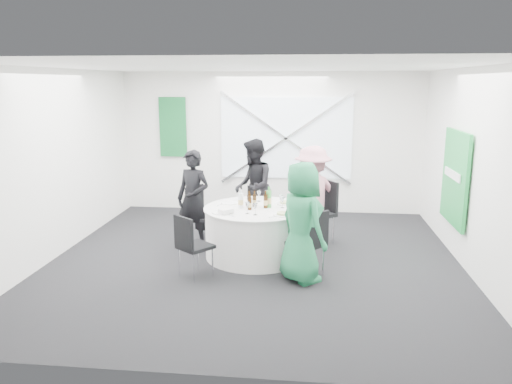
# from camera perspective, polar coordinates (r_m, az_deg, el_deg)

# --- Properties ---
(floor) EXTENTS (6.00, 6.00, 0.00)m
(floor) POSITION_cam_1_polar(r_m,az_deg,el_deg) (7.48, -0.17, -7.83)
(floor) COLOR black
(floor) RESTS_ON ground
(ceiling) EXTENTS (6.00, 6.00, 0.00)m
(ceiling) POSITION_cam_1_polar(r_m,az_deg,el_deg) (7.02, -0.18, 14.14)
(ceiling) COLOR white
(ceiling) RESTS_ON wall_back
(wall_back) EXTENTS (6.00, 0.00, 6.00)m
(wall_back) POSITION_cam_1_polar(r_m,az_deg,el_deg) (10.07, 1.74, 5.65)
(wall_back) COLOR white
(wall_back) RESTS_ON floor
(wall_front) EXTENTS (6.00, 0.00, 6.00)m
(wall_front) POSITION_cam_1_polar(r_m,az_deg,el_deg) (4.22, -4.73, -4.02)
(wall_front) COLOR white
(wall_front) RESTS_ON floor
(wall_left) EXTENTS (0.00, 6.00, 6.00)m
(wall_left) POSITION_cam_1_polar(r_m,az_deg,el_deg) (8.02, -22.03, 2.99)
(wall_left) COLOR white
(wall_left) RESTS_ON floor
(wall_right) EXTENTS (0.00, 6.00, 6.00)m
(wall_right) POSITION_cam_1_polar(r_m,az_deg,el_deg) (7.41, 23.56, 2.15)
(wall_right) COLOR white
(wall_right) RESTS_ON floor
(window_panel) EXTENTS (2.60, 0.03, 1.60)m
(window_panel) POSITION_cam_1_polar(r_m,az_deg,el_deg) (10.00, 3.45, 6.16)
(window_panel) COLOR silver
(window_panel) RESTS_ON wall_back
(window_brace_a) EXTENTS (2.63, 0.05, 1.84)m
(window_brace_a) POSITION_cam_1_polar(r_m,az_deg,el_deg) (9.96, 3.43, 6.13)
(window_brace_a) COLOR silver
(window_brace_a) RESTS_ON window_panel
(window_brace_b) EXTENTS (2.63, 0.05, 1.84)m
(window_brace_b) POSITION_cam_1_polar(r_m,az_deg,el_deg) (9.96, 3.43, 6.13)
(window_brace_b) COLOR silver
(window_brace_b) RESTS_ON window_panel
(green_banner) EXTENTS (0.55, 0.04, 1.20)m
(green_banner) POSITION_cam_1_polar(r_m,az_deg,el_deg) (10.34, -9.48, 7.33)
(green_banner) COLOR #146530
(green_banner) RESTS_ON wall_back
(green_sign) EXTENTS (0.05, 1.20, 1.40)m
(green_sign) POSITION_cam_1_polar(r_m,az_deg,el_deg) (7.99, 21.79, 1.52)
(green_sign) COLOR green
(green_sign) RESTS_ON wall_right
(banquet_table) EXTENTS (1.56, 1.56, 0.76)m
(banquet_table) POSITION_cam_1_polar(r_m,az_deg,el_deg) (7.55, 0.00, -4.60)
(banquet_table) COLOR silver
(banquet_table) RESTS_ON floor
(chair_back) EXTENTS (0.41, 0.42, 0.83)m
(chair_back) POSITION_cam_1_polar(r_m,az_deg,el_deg) (8.63, 0.19, -1.69)
(chair_back) COLOR black
(chair_back) RESTS_ON floor
(chair_back_left) EXTENTS (0.59, 0.59, 0.95)m
(chair_back_left) POSITION_cam_1_polar(r_m,az_deg,el_deg) (8.14, -6.36, -2.09)
(chair_back_left) COLOR black
(chair_back_left) RESTS_ON floor
(chair_back_right) EXTENTS (0.66, 0.65, 1.03)m
(chair_back_right) POSITION_cam_1_polar(r_m,az_deg,el_deg) (8.19, 7.58, -1.69)
(chair_back_right) COLOR black
(chair_back_right) RESTS_ON floor
(chair_front_right) EXTENTS (0.59, 0.59, 0.92)m
(chair_front_right) POSITION_cam_1_polar(r_m,az_deg,el_deg) (6.75, 6.31, -5.30)
(chair_front_right) COLOR black
(chair_front_right) RESTS_ON floor
(chair_front_left) EXTENTS (0.56, 0.56, 0.88)m
(chair_front_left) POSITION_cam_1_polar(r_m,az_deg,el_deg) (6.73, -7.49, -5.67)
(chair_front_left) COLOR black
(chair_front_left) RESTS_ON floor
(person_man_back_left) EXTENTS (0.66, 0.54, 1.56)m
(person_man_back_left) POSITION_cam_1_polar(r_m,az_deg,el_deg) (7.98, -7.18, -0.79)
(person_man_back_left) COLOR black
(person_man_back_left) RESTS_ON floor
(person_man_back) EXTENTS (0.56, 0.86, 1.65)m
(person_man_back) POSITION_cam_1_polar(r_m,az_deg,el_deg) (8.60, -0.32, 0.60)
(person_man_back) COLOR black
(person_man_back) RESTS_ON floor
(person_woman_pink) EXTENTS (1.10, 1.04, 1.61)m
(person_woman_pink) POSITION_cam_1_polar(r_m,az_deg,el_deg) (8.09, 6.46, -0.40)
(person_woman_pink) COLOR pink
(person_woman_pink) RESTS_ON floor
(person_woman_green) EXTENTS (0.89, 0.93, 1.60)m
(person_woman_green) POSITION_cam_1_polar(r_m,az_deg,el_deg) (6.54, 5.24, -3.48)
(person_woman_green) COLOR #217C4C
(person_woman_green) RESTS_ON floor
(plate_back) EXTENTS (0.25, 0.25, 0.01)m
(plate_back) POSITION_cam_1_polar(r_m,az_deg,el_deg) (7.98, 0.25, -0.78)
(plate_back) COLOR white
(plate_back) RESTS_ON banquet_table
(plate_back_left) EXTENTS (0.27, 0.27, 0.01)m
(plate_back_left) POSITION_cam_1_polar(r_m,az_deg,el_deg) (7.72, -2.99, -1.24)
(plate_back_left) COLOR white
(plate_back_left) RESTS_ON banquet_table
(plate_back_right) EXTENTS (0.26, 0.26, 0.04)m
(plate_back_right) POSITION_cam_1_polar(r_m,az_deg,el_deg) (7.67, 3.34, -1.27)
(plate_back_right) COLOR white
(plate_back_right) RESTS_ON banquet_table
(plate_front_right) EXTENTS (0.28, 0.28, 0.04)m
(plate_front_right) POSITION_cam_1_polar(r_m,az_deg,el_deg) (7.03, 3.13, -2.54)
(plate_front_right) COLOR white
(plate_front_right) RESTS_ON banquet_table
(plate_front_left) EXTENTS (0.28, 0.28, 0.01)m
(plate_front_left) POSITION_cam_1_polar(r_m,az_deg,el_deg) (7.17, -3.96, -2.33)
(plate_front_left) COLOR white
(plate_front_left) RESTS_ON banquet_table
(napkin) EXTENTS (0.23, 0.23, 0.05)m
(napkin) POSITION_cam_1_polar(r_m,az_deg,el_deg) (7.11, -3.45, -2.16)
(napkin) COLOR silver
(napkin) RESTS_ON plate_front_left
(beer_bottle_a) EXTENTS (0.06, 0.06, 0.25)m
(beer_bottle_a) POSITION_cam_1_polar(r_m,az_deg,el_deg) (7.47, -0.80, -1.01)
(beer_bottle_a) COLOR #3B210A
(beer_bottle_a) RESTS_ON banquet_table
(beer_bottle_b) EXTENTS (0.06, 0.06, 0.24)m
(beer_bottle_b) POSITION_cam_1_polar(r_m,az_deg,el_deg) (7.49, -0.18, -0.99)
(beer_bottle_b) COLOR #3B210A
(beer_bottle_b) RESTS_ON banquet_table
(beer_bottle_c) EXTENTS (0.06, 0.06, 0.27)m
(beer_bottle_c) POSITION_cam_1_polar(r_m,az_deg,el_deg) (7.40, 1.10, -1.08)
(beer_bottle_c) COLOR #3B210A
(beer_bottle_c) RESTS_ON banquet_table
(beer_bottle_d) EXTENTS (0.06, 0.06, 0.24)m
(beer_bottle_d) POSITION_cam_1_polar(r_m,az_deg,el_deg) (7.30, -0.73, -1.35)
(beer_bottle_d) COLOR #3B210A
(beer_bottle_d) RESTS_ON banquet_table
(green_water_bottle) EXTENTS (0.08, 0.08, 0.31)m
(green_water_bottle) POSITION_cam_1_polar(r_m,az_deg,el_deg) (7.44, 1.49, -0.83)
(green_water_bottle) COLOR green
(green_water_bottle) RESTS_ON banquet_table
(clear_water_bottle) EXTENTS (0.08, 0.08, 0.28)m
(clear_water_bottle) POSITION_cam_1_polar(r_m,az_deg,el_deg) (7.41, -1.75, -1.01)
(clear_water_bottle) COLOR white
(clear_water_bottle) RESTS_ON banquet_table
(wine_glass_a) EXTENTS (0.07, 0.07, 0.17)m
(wine_glass_a) POSITION_cam_1_polar(r_m,az_deg,el_deg) (7.79, 0.34, -0.20)
(wine_glass_a) COLOR white
(wine_glass_a) RESTS_ON banquet_table
(wine_glass_b) EXTENTS (0.07, 0.07, 0.17)m
(wine_glass_b) POSITION_cam_1_polar(r_m,az_deg,el_deg) (7.56, 2.86, -0.61)
(wine_glass_b) COLOR white
(wine_glass_b) RESTS_ON banquet_table
(wine_glass_c) EXTENTS (0.07, 0.07, 0.17)m
(wine_glass_c) POSITION_cam_1_polar(r_m,az_deg,el_deg) (7.09, -1.01, -1.50)
(wine_glass_c) COLOR white
(wine_glass_c) RESTS_ON banquet_table
(wine_glass_d) EXTENTS (0.07, 0.07, 0.17)m
(wine_glass_d) POSITION_cam_1_polar(r_m,az_deg,el_deg) (7.01, -0.08, -1.65)
(wine_glass_d) COLOR white
(wine_glass_d) RESTS_ON banquet_table
(wine_glass_e) EXTENTS (0.07, 0.07, 0.17)m
(wine_glass_e) POSITION_cam_1_polar(r_m,az_deg,el_deg) (7.43, 3.04, -0.86)
(wine_glass_e) COLOR white
(wine_glass_e) RESTS_ON banquet_table
(fork_a) EXTENTS (0.09, 0.13, 0.01)m
(fork_a) POSITION_cam_1_polar(r_m,az_deg,el_deg) (7.91, -2.36, -0.93)
(fork_a) COLOR silver
(fork_a) RESTS_ON banquet_table
(knife_a) EXTENTS (0.08, 0.14, 0.01)m
(knife_a) POSITION_cam_1_polar(r_m,az_deg,el_deg) (7.61, -4.17, -1.49)
(knife_a) COLOR silver
(knife_a) RESTS_ON banquet_table
(fork_b) EXTENTS (0.11, 0.12, 0.01)m
(fork_b) POSITION_cam_1_polar(r_m,az_deg,el_deg) (6.94, 1.92, -2.85)
(fork_b) COLOR silver
(fork_b) RESTS_ON banquet_table
(knife_b) EXTENTS (0.12, 0.12, 0.01)m
(knife_b) POSITION_cam_1_polar(r_m,az_deg,el_deg) (7.14, 3.82, -2.42)
(knife_b) COLOR silver
(knife_b) RESTS_ON banquet_table
(fork_c) EXTENTS (0.15, 0.02, 0.01)m
(fork_c) POSITION_cam_1_polar(r_m,az_deg,el_deg) (7.97, 1.46, -0.83)
(fork_c) COLOR silver
(fork_c) RESTS_ON banquet_table
(knife_c) EXTENTS (0.15, 0.02, 0.01)m
(knife_c) POSITION_cam_1_polar(r_m,az_deg,el_deg) (8.00, -0.61, -0.78)
(knife_c) COLOR silver
(knife_c) RESTS_ON banquet_table
(fork_d) EXTENTS (0.09, 0.14, 0.01)m
(fork_d) POSITION_cam_1_polar(r_m,az_deg,el_deg) (7.53, 4.35, -1.64)
(fork_d) COLOR silver
(fork_d) RESTS_ON banquet_table
(knife_d) EXTENTS (0.09, 0.14, 0.01)m
(knife_d) POSITION_cam_1_polar(r_m,az_deg,el_deg) (7.82, 3.16, -1.09)
(knife_d) COLOR silver
(knife_d) RESTS_ON banquet_table
(fork_e) EXTENTS (0.12, 0.12, 0.01)m
(fork_e) POSITION_cam_1_polar(r_m,az_deg,el_deg) (7.25, -4.22, -2.20)
(fork_e) COLOR silver
(fork_e) RESTS_ON banquet_table
(knife_e) EXTENTS (0.11, 0.12, 0.01)m
(knife_e) POSITION_cam_1_polar(r_m,az_deg,el_deg) (7.00, -2.79, -2.71)
(knife_e) COLOR silver
(knife_e) RESTS_ON banquet_table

